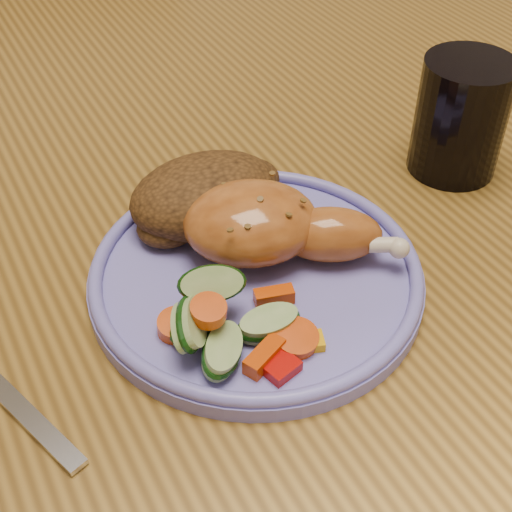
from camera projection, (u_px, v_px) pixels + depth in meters
name	position (u px, v px, depth m)	size (l,w,h in m)	color
dining_table	(300.00, 280.00, 0.63)	(0.90, 1.40, 0.75)	brown
chair_far	(97.00, 118.00, 1.15)	(0.42, 0.42, 0.91)	#4C2D16
plate	(256.00, 278.00, 0.50)	(0.24, 0.24, 0.01)	#6C67C3
plate_rim	(256.00, 267.00, 0.50)	(0.23, 0.23, 0.01)	#6C67C3
chicken_leg	(270.00, 225.00, 0.50)	(0.15, 0.13, 0.05)	#AD5F24
rice_pilaf	(208.00, 195.00, 0.53)	(0.13, 0.08, 0.05)	#4D2F13
vegetable_pile	(225.00, 323.00, 0.45)	(0.10, 0.10, 0.05)	#A50A05
fork	(0.00, 388.00, 0.44)	(0.06, 0.15, 0.00)	silver
drinking_glass	(461.00, 117.00, 0.58)	(0.07, 0.07, 0.10)	black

